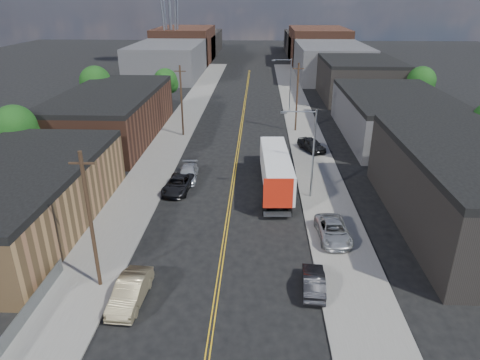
# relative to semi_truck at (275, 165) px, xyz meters

# --- Properties ---
(ground) EXTENTS (260.00, 260.00, 0.00)m
(ground) POSITION_rel_semi_truck_xyz_m (-4.50, 32.20, -2.30)
(ground) COLOR black
(ground) RESTS_ON ground
(centerline) EXTENTS (0.32, 120.00, 0.01)m
(centerline) POSITION_rel_semi_truck_xyz_m (-4.50, 17.20, -2.30)
(centerline) COLOR gold
(centerline) RESTS_ON ground
(sidewalk_left) EXTENTS (5.00, 140.00, 0.15)m
(sidewalk_left) POSITION_rel_semi_truck_xyz_m (-14.00, 17.20, -2.23)
(sidewalk_left) COLOR slate
(sidewalk_left) RESTS_ON ground
(sidewalk_right) EXTENTS (5.00, 140.00, 0.15)m
(sidewalk_right) POSITION_rel_semi_truck_xyz_m (5.00, 17.20, -2.23)
(sidewalk_right) COLOR slate
(sidewalk_right) RESTS_ON ground
(warehouse_tan) EXTENTS (12.00, 22.00, 5.60)m
(warehouse_tan) POSITION_rel_semi_truck_xyz_m (-22.50, -9.80, 0.50)
(warehouse_tan) COLOR olive
(warehouse_tan) RESTS_ON ground
(warehouse_brown) EXTENTS (12.00, 26.00, 6.60)m
(warehouse_brown) POSITION_rel_semi_truck_xyz_m (-22.50, 16.20, 1.00)
(warehouse_brown) COLOR #46271C
(warehouse_brown) RESTS_ON ground
(industrial_right_b) EXTENTS (14.00, 24.00, 6.10)m
(industrial_right_b) POSITION_rel_semi_truck_xyz_m (17.50, 18.20, 0.75)
(industrial_right_b) COLOR #3C3C3F
(industrial_right_b) RESTS_ON ground
(industrial_right_c) EXTENTS (14.00, 22.00, 7.60)m
(industrial_right_c) POSITION_rel_semi_truck_xyz_m (17.50, 44.20, 1.50)
(industrial_right_c) COLOR black
(industrial_right_c) RESTS_ON ground
(skyline_left_a) EXTENTS (16.00, 30.00, 8.00)m
(skyline_left_a) POSITION_rel_semi_truck_xyz_m (-24.50, 67.20, 1.70)
(skyline_left_a) COLOR #3C3C3F
(skyline_left_a) RESTS_ON ground
(skyline_right_a) EXTENTS (16.00, 30.00, 8.00)m
(skyline_right_a) POSITION_rel_semi_truck_xyz_m (15.50, 67.20, 1.70)
(skyline_right_a) COLOR #3C3C3F
(skyline_right_a) RESTS_ON ground
(skyline_left_b) EXTENTS (16.00, 26.00, 10.00)m
(skyline_left_b) POSITION_rel_semi_truck_xyz_m (-24.50, 92.20, 2.70)
(skyline_left_b) COLOR #46271C
(skyline_left_b) RESTS_ON ground
(skyline_right_b) EXTENTS (16.00, 26.00, 10.00)m
(skyline_right_b) POSITION_rel_semi_truck_xyz_m (15.50, 92.20, 2.70)
(skyline_right_b) COLOR #46271C
(skyline_right_b) RESTS_ON ground
(skyline_left_c) EXTENTS (16.00, 40.00, 7.00)m
(skyline_left_c) POSITION_rel_semi_truck_xyz_m (-24.50, 112.20, 1.20)
(skyline_left_c) COLOR black
(skyline_left_c) RESTS_ON ground
(skyline_right_c) EXTENTS (16.00, 40.00, 7.00)m
(skyline_right_c) POSITION_rel_semi_truck_xyz_m (15.50, 112.20, 1.20)
(skyline_right_c) COLOR black
(skyline_right_c) RESTS_ON ground
(streetlight_near) EXTENTS (3.39, 0.25, 9.00)m
(streetlight_near) POSITION_rel_semi_truck_xyz_m (3.10, -2.80, 3.02)
(streetlight_near) COLOR gray
(streetlight_near) RESTS_ON ground
(streetlight_far) EXTENTS (3.39, 0.25, 9.00)m
(streetlight_far) POSITION_rel_semi_truck_xyz_m (3.10, 32.20, 3.02)
(streetlight_far) COLOR gray
(streetlight_far) RESTS_ON ground
(utility_pole_left_near) EXTENTS (1.60, 0.26, 10.00)m
(utility_pole_left_near) POSITION_rel_semi_truck_xyz_m (-12.70, -17.80, 2.84)
(utility_pole_left_near) COLOR black
(utility_pole_left_near) RESTS_ON ground
(utility_pole_left_far) EXTENTS (1.60, 0.26, 10.00)m
(utility_pole_left_far) POSITION_rel_semi_truck_xyz_m (-12.70, 17.20, 2.84)
(utility_pole_left_far) COLOR black
(utility_pole_left_far) RESTS_ON ground
(utility_pole_right) EXTENTS (1.60, 0.26, 10.00)m
(utility_pole_right) POSITION_rel_semi_truck_xyz_m (3.70, 20.20, 2.84)
(utility_pole_right) COLOR black
(utility_pole_right) RESTS_ON ground
(chainlink_fence) EXTENTS (0.05, 16.00, 1.22)m
(chainlink_fence) POSITION_rel_semi_truck_xyz_m (-16.00, -24.30, -1.65)
(chainlink_fence) COLOR slate
(chainlink_fence) RESTS_ON ground
(tree_left_near) EXTENTS (4.85, 4.76, 7.91)m
(tree_left_near) POSITION_rel_semi_truck_xyz_m (-28.44, 2.20, 2.87)
(tree_left_near) COLOR black
(tree_left_near) RESTS_ON ground
(tree_left_mid) EXTENTS (5.10, 5.04, 8.37)m
(tree_left_mid) POSITION_rel_semi_truck_xyz_m (-28.44, 27.20, 3.18)
(tree_left_mid) COLOR black
(tree_left_mid) RESTS_ON ground
(tree_left_far) EXTENTS (4.35, 4.20, 6.97)m
(tree_left_far) POSITION_rel_semi_truck_xyz_m (-18.44, 34.20, 2.26)
(tree_left_far) COLOR black
(tree_left_far) RESTS_ON ground
(tree_right_far) EXTENTS (4.85, 4.76, 7.91)m
(tree_right_far) POSITION_rel_semi_truck_xyz_m (25.56, 32.20, 2.87)
(tree_right_far) COLOR black
(tree_right_far) RESTS_ON ground
(semi_truck) EXTENTS (3.17, 15.53, 4.04)m
(semi_truck) POSITION_rel_semi_truck_xyz_m (0.00, 0.00, 0.00)
(semi_truck) COLOR silver
(semi_truck) RESTS_ON ground
(car_left_b) EXTENTS (2.02, 5.10, 1.65)m
(car_left_b) POSITION_rel_semi_truck_xyz_m (-10.07, -19.39, -1.48)
(car_left_b) COLOR #897B59
(car_left_b) RESTS_ON ground
(car_left_c) EXTENTS (2.98, 5.59, 1.49)m
(car_left_c) POSITION_rel_semi_truck_xyz_m (-10.06, -1.80, -1.55)
(car_left_c) COLOR black
(car_left_c) RESTS_ON ground
(car_left_d) EXTENTS (2.23, 5.06, 1.45)m
(car_left_d) POSITION_rel_semi_truck_xyz_m (-9.50, 1.26, -1.58)
(car_left_d) COLOR silver
(car_left_d) RESTS_ON ground
(car_right_oncoming) EXTENTS (1.76, 4.34, 1.40)m
(car_right_oncoming) POSITION_rel_semi_truck_xyz_m (2.10, -17.61, -1.60)
(car_right_oncoming) COLOR black
(car_right_oncoming) RESTS_ON ground
(car_right_lot_a) EXTENTS (2.71, 5.42, 1.48)m
(car_right_lot_a) POSITION_rel_semi_truck_xyz_m (4.46, -10.90, -1.41)
(car_right_lot_a) COLOR #AFB2B5
(car_right_lot_a) RESTS_ON sidewalk_right
(car_right_lot_c) EXTENTS (3.84, 5.09, 1.62)m
(car_right_lot_c) POSITION_rel_semi_truck_xyz_m (5.09, 11.12, -1.34)
(car_right_lot_c) COLOR black
(car_right_lot_c) RESTS_ON sidewalk_right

